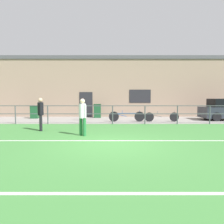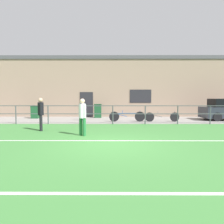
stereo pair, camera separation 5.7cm
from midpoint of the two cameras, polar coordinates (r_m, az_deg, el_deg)
ground at (r=7.58m, az=0.37°, el=-8.75°), size 60.00×44.00×0.04m
field_line_touchline at (r=8.30m, az=0.36°, el=-7.50°), size 36.00×0.11×0.00m
field_line_hash at (r=3.93m, az=0.43°, el=-20.52°), size 36.00×0.11×0.00m
pavement_strip at (r=15.98m, az=0.34°, el=-2.05°), size 48.00×5.00×0.02m
perimeter_fence at (r=13.43m, az=0.34°, el=0.01°), size 36.07×0.07×1.15m
clubhouse_facade at (r=19.62m, az=0.33°, el=6.55°), size 28.00×2.56×5.15m
player_goalkeeper at (r=11.25m, az=-17.98°, el=-0.03°), size 0.28×0.43×1.61m
player_striker at (r=9.38m, az=-7.56°, el=-0.69°), size 0.35×0.33×1.58m
spectator_child at (r=15.49m, az=-7.50°, el=0.11°), size 0.30×0.19×1.11m
bicycle_parked_0 at (r=14.68m, az=4.03°, el=-1.14°), size 2.40×0.04×0.77m
bicycle_parked_1 at (r=15.02m, az=13.05°, el=-1.23°), size 2.30×0.04×0.72m
trash_bin_0 at (r=17.55m, az=-3.62°, el=0.31°), size 0.58×0.49×1.10m
trash_bin_1 at (r=17.99m, az=-19.38°, el=0.06°), size 0.58×0.49×1.01m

